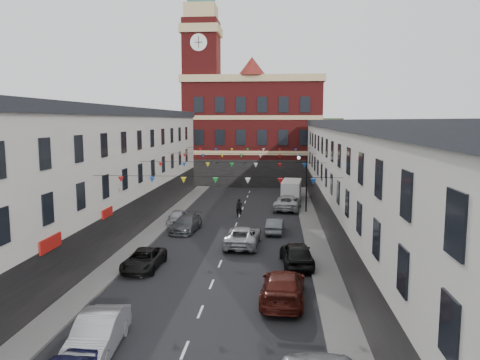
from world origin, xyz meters
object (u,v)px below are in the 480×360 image
(car_right_c, at_px, (283,286))
(moving_car, at_px, (243,236))
(car_left_c, at_px, (144,260))
(car_left_d, at_px, (186,224))
(car_left_b, at_px, (98,334))
(car_right_e, at_px, (275,226))
(car_left_e, at_px, (177,217))
(white_van, at_px, (291,191))
(street_lamp, at_px, (304,176))
(pedestrian, at_px, (239,208))
(car_right_d, at_px, (297,254))
(car_right_f, at_px, (288,202))

(car_right_c, xyz_separation_m, moving_car, (-3.01, 10.87, -0.06))
(car_left_c, xyz_separation_m, car_left_d, (0.72, 10.50, 0.06))
(car_left_b, bearing_deg, car_right_e, 67.56)
(car_left_e, relative_size, moving_car, 0.69)
(car_left_d, bearing_deg, car_left_b, -82.85)
(car_left_b, bearing_deg, white_van, 72.69)
(street_lamp, xyz_separation_m, pedestrian, (-6.56, -2.53, -2.99))
(car_right_c, xyz_separation_m, car_right_d, (0.96, 6.22, -0.00))
(car_right_d, bearing_deg, car_left_e, -53.65)
(car_right_e, distance_m, white_van, 16.42)
(car_left_c, xyz_separation_m, car_left_e, (-0.69, 13.30, 0.01))
(car_left_b, height_order, car_right_e, car_left_b)
(pedestrian, bearing_deg, car_right_f, 41.31)
(car_left_d, relative_size, moving_car, 0.87)
(moving_car, height_order, pedestrian, pedestrian)
(car_right_f, distance_m, pedestrian, 6.44)
(car_right_f, height_order, pedestrian, pedestrian)
(street_lamp, xyz_separation_m, moving_car, (-5.37, -13.34, -3.15))
(moving_car, xyz_separation_m, white_van, (4.28, 20.71, 0.47))
(car_left_d, xyz_separation_m, pedestrian, (4.08, 6.50, 0.22))
(car_right_e, height_order, white_van, white_van)
(street_lamp, height_order, car_right_e, street_lamp)
(car_left_b, xyz_separation_m, car_left_c, (-1.21, 10.89, -0.15))
(car_left_d, relative_size, car_left_e, 1.26)
(car_right_e, bearing_deg, car_left_d, 4.40)
(car_left_d, distance_m, car_right_f, 13.95)
(car_left_e, relative_size, car_right_e, 0.97)
(car_left_e, distance_m, moving_car, 9.75)
(street_lamp, bearing_deg, car_right_d, -94.45)
(car_right_c, bearing_deg, car_right_e, -84.89)
(car_left_e, distance_m, pedestrian, 6.63)
(car_left_e, bearing_deg, car_right_d, -51.30)
(street_lamp, height_order, car_right_f, street_lamp)
(car_right_e, bearing_deg, car_right_c, 95.85)
(pedestrian, bearing_deg, street_lamp, 22.10)
(car_left_b, relative_size, car_right_f, 0.83)
(car_left_d, bearing_deg, car_left_c, -88.08)
(car_left_d, xyz_separation_m, moving_car, (5.27, -4.31, 0.07))
(car_right_c, relative_size, car_right_d, 1.18)
(car_left_d, height_order, white_van, white_van)
(street_lamp, bearing_deg, car_left_c, -120.19)
(car_left_e, xyz_separation_m, car_right_c, (9.69, -17.98, 0.17))
(car_right_c, distance_m, car_right_f, 25.86)
(street_lamp, bearing_deg, car_right_c, -95.57)
(car_right_f, xyz_separation_m, moving_car, (-3.73, -14.98, -0.04))
(street_lamp, xyz_separation_m, car_left_d, (-10.64, -9.02, -3.21))
(car_left_e, bearing_deg, street_lamp, 23.87)
(car_right_e, bearing_deg, car_left_e, -12.74)
(car_left_d, xyz_separation_m, car_left_e, (-1.41, 2.79, -0.05))
(car_left_b, height_order, car_right_d, car_right_d)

